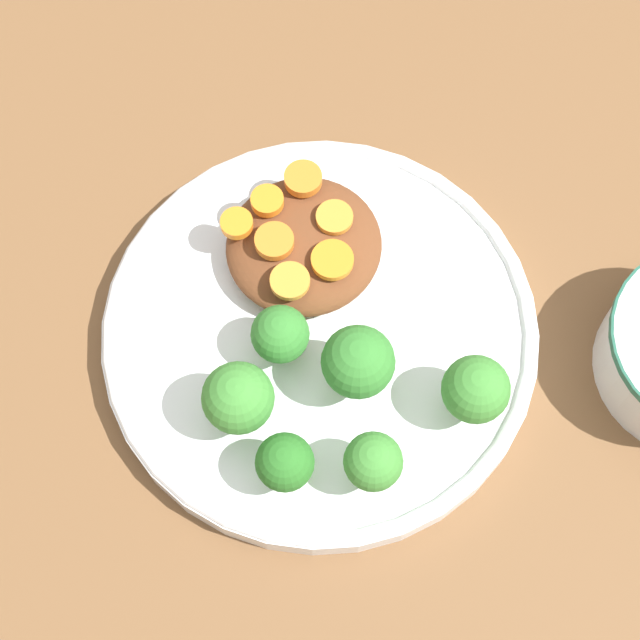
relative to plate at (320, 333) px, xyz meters
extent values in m
plane|color=brown|center=(0.00, 0.00, -0.01)|extent=(4.00, 4.00, 0.00)
cylinder|color=white|center=(0.00, 0.00, 0.00)|extent=(0.27, 0.27, 0.02)
torus|color=white|center=(0.00, 0.00, 0.01)|extent=(0.27, 0.27, 0.01)
ellipsoid|color=brown|center=(0.02, 0.05, 0.02)|extent=(0.10, 0.09, 0.03)
cylinder|color=#759E51|center=(-0.07, -0.02, 0.02)|extent=(0.01, 0.01, 0.02)
sphere|color=#3D8433|center=(-0.07, -0.02, 0.04)|extent=(0.04, 0.04, 0.04)
cylinder|color=#759E51|center=(0.00, -0.04, 0.02)|extent=(0.01, 0.01, 0.03)
sphere|color=#337A2D|center=(0.00, -0.04, 0.04)|extent=(0.04, 0.04, 0.04)
cylinder|color=#7FA85B|center=(0.05, -0.09, 0.02)|extent=(0.01, 0.01, 0.02)
sphere|color=#3D8433|center=(0.05, -0.09, 0.04)|extent=(0.04, 0.04, 0.04)
cylinder|color=#759E51|center=(-0.06, -0.07, 0.02)|extent=(0.02, 0.02, 0.02)
sphere|color=#286B23|center=(-0.06, -0.07, 0.04)|extent=(0.03, 0.03, 0.03)
cylinder|color=#759E51|center=(-0.03, 0.00, 0.02)|extent=(0.01, 0.01, 0.02)
sphere|color=#337A2D|center=(-0.03, 0.00, 0.03)|extent=(0.03, 0.03, 0.03)
cylinder|color=#7FA85B|center=(-0.02, -0.09, 0.02)|extent=(0.01, 0.01, 0.02)
sphere|color=#3D8433|center=(-0.02, -0.09, 0.04)|extent=(0.03, 0.03, 0.03)
cylinder|color=orange|center=(0.04, 0.05, 0.04)|extent=(0.02, 0.02, 0.00)
cylinder|color=orange|center=(-0.01, 0.07, 0.04)|extent=(0.02, 0.02, 0.01)
cylinder|color=orange|center=(-0.01, 0.02, 0.04)|extent=(0.02, 0.02, 0.00)
cylinder|color=orange|center=(0.01, 0.08, 0.04)|extent=(0.02, 0.02, 0.01)
cylinder|color=orange|center=(0.02, 0.02, 0.04)|extent=(0.03, 0.03, 0.00)
cylinder|color=orange|center=(0.04, 0.08, 0.04)|extent=(0.02, 0.02, 0.01)
cylinder|color=orange|center=(0.00, 0.05, 0.04)|extent=(0.02, 0.02, 0.01)
camera|label=1|loc=(-0.13, -0.20, 0.61)|focal=60.00mm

